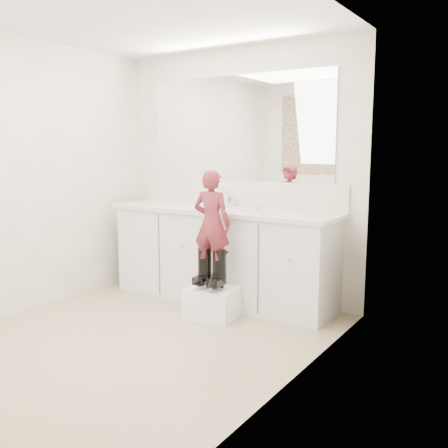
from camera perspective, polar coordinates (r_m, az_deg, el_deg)
The scene contains 17 objects.
floor at distance 3.98m, azimuth -10.19°, elevation -12.87°, with size 3.00×3.00×0.00m, color #8C795B.
ceiling at distance 3.82m, azimuth -11.24°, elevation 22.85°, with size 3.00×3.00×0.00m, color white.
wall_back at distance 4.91m, azimuth 1.55°, elevation 5.72°, with size 2.60×2.60×0.00m, color #C0B2A4.
wall_left at distance 4.71m, azimuth -22.26°, elevation 4.95°, with size 3.00×3.00×0.00m, color #C0B2A4.
wall_right at distance 2.97m, azimuth 7.81°, elevation 3.71°, with size 3.00×3.00×0.00m, color #C0B2A4.
vanity_cabinet at distance 4.78m, azimuth -0.22°, elevation -3.74°, with size 2.20×0.55×0.85m, color silver.
countertop at distance 4.69m, azimuth -0.32°, elevation 1.54°, with size 2.28×0.58×0.04m, color beige.
backsplash at distance 4.91m, azimuth 1.45°, elevation 3.56°, with size 2.28×0.03×0.25m, color beige.
mirror at distance 4.89m, azimuth 1.49°, elevation 10.87°, with size 2.00×0.02×1.00m, color white.
faucet at distance 4.82m, azimuth 0.76°, elevation 2.57°, with size 0.08×0.08×0.10m, color silver.
cup at distance 4.56m, azimuth 3.76°, elevation 2.08°, with size 0.09×0.09×0.08m, color #F2DFC2.
soap_bottle at distance 4.80m, azimuth -2.68°, elevation 2.96°, with size 0.08×0.08×0.17m, color white.
step_stool at distance 4.36m, azimuth -1.37°, elevation -8.95°, with size 0.41×0.34×0.26m, color white.
boot_left at distance 4.32m, azimuth -2.20°, elevation -4.95°, with size 0.13×0.23×0.34m, color black, non-canonical shape.
boot_right at distance 4.24m, azimuth -0.54°, elevation -5.21°, with size 0.13×0.23×0.34m, color black, non-canonical shape.
toddler at distance 4.21m, azimuth -1.40°, elevation 0.02°, with size 0.33×0.22×0.91m, color #A9343B.
toothbrush at distance 4.15m, azimuth -0.61°, elevation 1.21°, with size 0.01×0.01×0.14m, color #E75988.
Camera 1 is at (2.56, -2.68, 1.45)m, focal length 40.00 mm.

